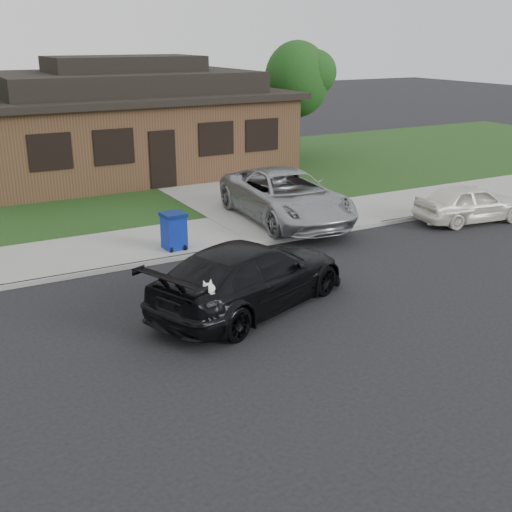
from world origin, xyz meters
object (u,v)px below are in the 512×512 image
minivan (286,196)px  white_compact (470,203)px  sedan (250,276)px  recycling_bin (174,231)px

minivan → white_compact: (5.22, -2.51, -0.29)m
sedan → minivan: 6.51m
minivan → white_compact: bearing=-21.5°
minivan → white_compact: minivan is taller
sedan → minivan: size_ratio=0.98×
sedan → recycling_bin: 4.21m
minivan → recycling_bin: size_ratio=5.53×
minivan → recycling_bin: bearing=-162.9°
sedan → white_compact: size_ratio=1.51×
recycling_bin → minivan: bearing=8.5°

